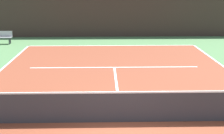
# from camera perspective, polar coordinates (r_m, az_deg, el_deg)

# --- Properties ---
(ground_plane) EXTENTS (80.00, 80.00, 0.00)m
(ground_plane) POSITION_cam_1_polar(r_m,az_deg,el_deg) (9.97, 1.63, -9.66)
(ground_plane) COLOR #477042
(court_surface) EXTENTS (11.00, 24.00, 0.01)m
(court_surface) POSITION_cam_1_polar(r_m,az_deg,el_deg) (9.97, 1.63, -9.63)
(court_surface) COLOR brown
(court_surface) RESTS_ON ground_plane
(baseline_far) EXTENTS (11.00, 0.10, 0.00)m
(baseline_far) POSITION_cam_1_polar(r_m,az_deg,el_deg) (21.41, -0.08, 3.78)
(baseline_far) COLOR white
(baseline_far) RESTS_ON court_surface
(service_line_far) EXTENTS (8.26, 0.10, 0.00)m
(service_line_far) POSITION_cam_1_polar(r_m,az_deg,el_deg) (16.00, 0.41, -0.05)
(service_line_far) COLOR white
(service_line_far) RESTS_ON court_surface
(centre_service_line) EXTENTS (0.10, 6.40, 0.00)m
(centre_service_line) POSITION_cam_1_polar(r_m,az_deg,el_deg) (12.94, 0.88, -3.71)
(centre_service_line) COLOR white
(centre_service_line) RESTS_ON court_surface
(back_wall) EXTENTS (20.00, 0.30, 2.84)m
(back_wall) POSITION_cam_1_polar(r_m,az_deg,el_deg) (24.83, -0.29, 8.61)
(back_wall) COLOR #33231E
(back_wall) RESTS_ON ground_plane
(stands_tier_lower) EXTENTS (20.00, 2.40, 3.21)m
(stands_tier_lower) POSITION_cam_1_polar(r_m,az_deg,el_deg) (26.16, -0.35, 9.34)
(stands_tier_lower) COLOR #9E9E99
(stands_tier_lower) RESTS_ON ground_plane
(stands_tier_upper) EXTENTS (20.00, 2.40, 4.24)m
(stands_tier_upper) POSITION_cam_1_polar(r_m,az_deg,el_deg) (28.50, -0.45, 10.83)
(stands_tier_upper) COLOR #9E9E99
(stands_tier_upper) RESTS_ON ground_plane
(tennis_net) EXTENTS (11.08, 0.08, 1.07)m
(tennis_net) POSITION_cam_1_polar(r_m,az_deg,el_deg) (9.77, 1.66, -6.94)
(tennis_net) COLOR black
(tennis_net) RESTS_ON court_surface
(player_bench) EXTENTS (1.50, 0.40, 0.85)m
(player_bench) POSITION_cam_1_polar(r_m,az_deg,el_deg) (23.26, -18.93, 5.11)
(player_bench) COLOR #99999E
(player_bench) RESTS_ON ground_plane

